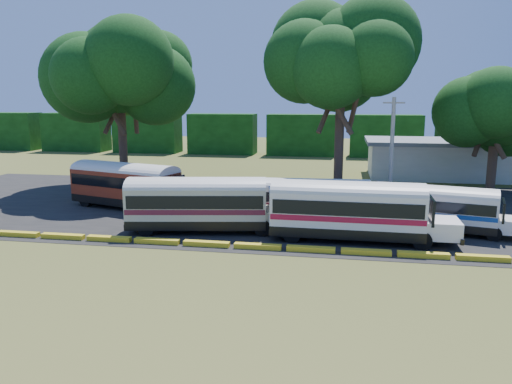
% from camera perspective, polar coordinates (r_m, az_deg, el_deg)
% --- Properties ---
extents(ground, '(160.00, 160.00, 0.00)m').
position_cam_1_polar(ground, '(27.76, -3.23, -6.98)').
color(ground, '#394416').
rests_on(ground, ground).
extents(asphalt_strip, '(64.00, 24.00, 0.02)m').
position_cam_1_polar(asphalt_strip, '(39.00, 2.22, -1.74)').
color(asphalt_strip, black).
rests_on(asphalt_strip, ground).
extents(curb, '(53.70, 0.45, 0.30)m').
position_cam_1_polar(curb, '(28.65, -2.78, -6.09)').
color(curb, yellow).
rests_on(curb, ground).
extents(terminal_building, '(19.00, 9.00, 4.00)m').
position_cam_1_polar(terminal_building, '(57.34, 21.92, 3.57)').
color(terminal_building, silver).
rests_on(terminal_building, ground).
extents(treeline_backdrop, '(130.00, 4.00, 6.00)m').
position_cam_1_polar(treeline_backdrop, '(74.18, 5.26, 6.52)').
color(treeline_backdrop, black).
rests_on(treeline_backdrop, ground).
extents(bus_red, '(11.06, 5.73, 3.54)m').
position_cam_1_polar(bus_red, '(39.46, -14.48, 1.06)').
color(bus_red, black).
rests_on(bus_red, ground).
extents(bus_cream_west, '(10.96, 4.42, 3.51)m').
position_cam_1_polar(bus_cream_west, '(31.74, -6.34, -1.06)').
color(bus_cream_west, black).
rests_on(bus_cream_west, ground).
extents(bus_cream_east, '(9.08, 2.70, 2.95)m').
position_cam_1_polar(bus_cream_east, '(34.66, 7.19, -0.60)').
color(bus_cream_east, black).
rests_on(bus_cream_east, ground).
extents(bus_white_red, '(10.96, 2.91, 3.59)m').
position_cam_1_polar(bus_white_red, '(30.08, 10.80, -1.76)').
color(bus_white_red, black).
rests_on(bus_white_red, ground).
extents(bus_white_blue, '(9.31, 4.27, 2.97)m').
position_cam_1_polar(bus_white_blue, '(33.64, 20.04, -1.50)').
color(bus_white_blue, black).
rests_on(bus_white_blue, ground).
extents(tree_west, '(11.45, 11.45, 15.32)m').
position_cam_1_polar(tree_west, '(49.79, -15.37, 13.43)').
color(tree_west, '#3B281D').
rests_on(tree_west, ground).
extents(tree_center, '(10.51, 10.51, 15.76)m').
position_cam_1_polar(tree_center, '(44.34, 9.78, 15.02)').
color(tree_center, '#3B281D').
rests_on(tree_center, ground).
extents(tree_east, '(9.08, 9.08, 10.87)m').
position_cam_1_polar(tree_east, '(48.37, 25.84, 8.59)').
color(tree_east, '#3B281D').
rests_on(tree_east, ground).
extents(utility_pole, '(1.60, 0.30, 8.48)m').
position_cam_1_polar(utility_pole, '(39.11, 15.23, 4.38)').
color(utility_pole, gray).
rests_on(utility_pole, ground).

